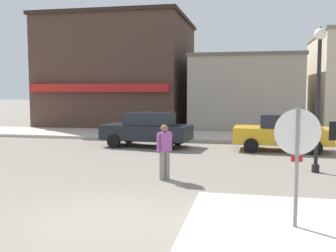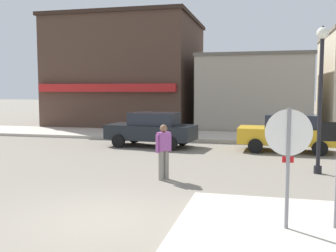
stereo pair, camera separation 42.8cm
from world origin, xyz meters
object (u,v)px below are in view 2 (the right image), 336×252
Objects in this scene: lamp_post at (321,78)px; parked_car_second at (288,132)px; stop_sign at (288,153)px; parked_car_nearest at (152,129)px; pedestrian_crossing_near at (164,150)px.

lamp_post reaches higher than parked_car_second.
parked_car_nearest is (-5.37, 10.01, -0.71)m from stop_sign.
parked_car_nearest is at bearing 118.22° from stop_sign.
parked_car_second is (0.58, 10.00, -0.71)m from stop_sign.
parked_car_second is (-0.67, 4.30, -2.15)m from lamp_post.
lamp_post is 1.12× the size of parked_car_second.
pedestrian_crossing_near is at bearing -156.53° from lamp_post.
lamp_post is at bearing 23.47° from pedestrian_crossing_near.
parked_car_second is 2.52× the size of pedestrian_crossing_near.
stop_sign is 6.01m from lamp_post.
parked_car_nearest is 6.62m from pedestrian_crossing_near.
parked_car_second is at bearing 98.82° from lamp_post.
lamp_post is at bearing -81.18° from parked_car_second.
pedestrian_crossing_near reaches higher than parked_car_nearest.
parked_car_second is (5.95, -0.02, 0.00)m from parked_car_nearest.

